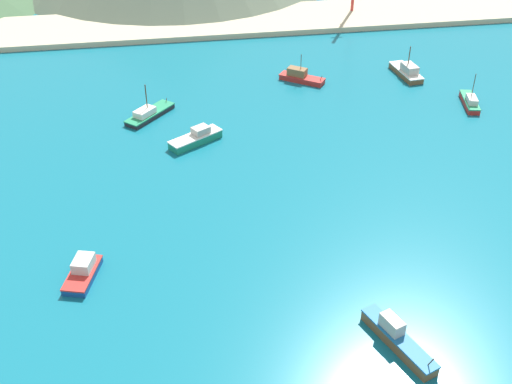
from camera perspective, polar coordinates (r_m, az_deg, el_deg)
name	(u,v)px	position (r m, az deg, el deg)	size (l,w,h in m)	color
ground	(304,266)	(82.58, 4.23, -6.54)	(260.00, 280.00, 0.50)	#146B7F
fishing_boat_1	(83,271)	(82.65, -15.05, -6.79)	(4.79, 7.44, 2.43)	#14478C
fishing_boat_3	(301,77)	(128.93, 3.95, 10.13)	(8.82, 7.36, 5.53)	red
fishing_boat_4	(470,102)	(125.30, 18.39, 7.59)	(3.90, 8.65, 6.36)	red
fishing_boat_5	(397,338)	(73.52, 12.37, -12.50)	(5.73, 10.75, 3.02)	brown
fishing_boat_7	(149,114)	(116.51, -9.46, 6.85)	(9.20, 9.68, 6.36)	#232328
fishing_boat_8	(196,138)	(107.43, -5.30, 4.79)	(9.43, 7.29, 2.58)	#198466
fishing_boat_10	(407,71)	(134.15, 13.19, 10.34)	(4.18, 9.80, 6.23)	brown
beach_strip	(222,22)	(158.65, -2.98, 14.78)	(247.00, 19.79, 1.20)	#C6B793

